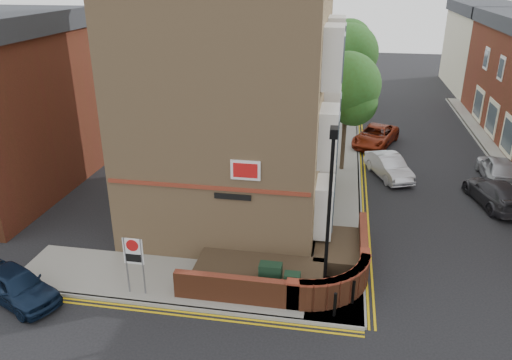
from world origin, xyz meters
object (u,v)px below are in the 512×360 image
at_px(lamppost, 329,218).
at_px(zone_sign, 134,256).
at_px(utility_cabinet_large, 270,279).
at_px(navy_hatchback, 16,285).
at_px(silver_car_near, 389,166).

xyz_separation_m(lamppost, zone_sign, (-6.60, -0.70, -1.70)).
distance_m(utility_cabinet_large, navy_hatchback, 8.93).
bearing_deg(silver_car_near, lamppost, -125.26).
bearing_deg(utility_cabinet_large, lamppost, -3.01).
height_order(lamppost, utility_cabinet_large, lamppost).
xyz_separation_m(utility_cabinet_large, navy_hatchback, (-8.75, -1.80, -0.10)).
distance_m(navy_hatchback, silver_car_near, 19.51).
relative_size(lamppost, silver_car_near, 1.62).
relative_size(utility_cabinet_large, zone_sign, 0.55).
relative_size(utility_cabinet_large, navy_hatchback, 0.33).
height_order(zone_sign, navy_hatchback, zone_sign).
height_order(utility_cabinet_large, silver_car_near, utility_cabinet_large).
distance_m(zone_sign, navy_hatchback, 4.29).
bearing_deg(zone_sign, silver_car_near, 53.43).
bearing_deg(silver_car_near, navy_hatchback, -155.87).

